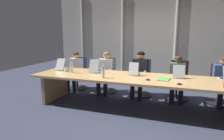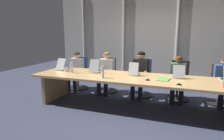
# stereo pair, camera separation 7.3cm
# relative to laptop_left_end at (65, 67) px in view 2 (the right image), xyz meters

# --- Properties ---
(ground_plane) EXTENTS (12.92, 12.92, 0.00)m
(ground_plane) POSITION_rel_laptop_left_end_xyz_m (1.91, -0.29, -0.78)
(ground_plane) COLOR #383D51
(conference_table) EXTENTS (4.50, 1.17, 0.73)m
(conference_table) POSITION_rel_laptop_left_end_xyz_m (1.91, -0.29, -0.19)
(conference_table) COLOR tan
(conference_table) RESTS_ON ground_plane
(curtain_backdrop) EXTENTS (6.46, 0.17, 3.08)m
(curtain_backdrop) POSITION_rel_laptop_left_end_xyz_m (1.91, 2.07, 0.76)
(curtain_backdrop) COLOR beige
(curtain_backdrop) RESTS_ON ground_plane
(laptop_left_end) EXTENTS (0.26, 0.49, 0.30)m
(laptop_left_end) POSITION_rel_laptop_left_end_xyz_m (0.00, 0.00, 0.00)
(laptop_left_end) COLOR #BCBCC1
(laptop_left_end) RESTS_ON conference_table
(laptop_left_mid) EXTENTS (0.26, 0.49, 0.32)m
(laptop_left_mid) POSITION_rel_laptop_left_end_xyz_m (0.93, -0.03, 0.00)
(laptop_left_mid) COLOR #A8ADB7
(laptop_left_mid) RESTS_ON conference_table
(laptop_center) EXTENTS (0.24, 0.45, 0.29)m
(laptop_center) POSITION_rel_laptop_left_end_xyz_m (1.89, -0.02, -0.00)
(laptop_center) COLOR #BCBCC1
(laptop_center) RESTS_ON conference_table
(laptop_right_mid) EXTENTS (0.27, 0.42, 0.28)m
(laptop_right_mid) POSITION_rel_laptop_left_end_xyz_m (2.86, 0.02, -0.00)
(laptop_right_mid) COLOR #A8ADB7
(laptop_right_mid) RESTS_ON conference_table
(office_chair_left_end) EXTENTS (0.60, 0.60, 0.95)m
(office_chair_left_end) POSITION_rel_laptop_left_end_xyz_m (-0.02, 0.74, -0.43)
(office_chair_left_end) COLOR navy
(office_chair_left_end) RESTS_ON ground_plane
(office_chair_left_mid) EXTENTS (0.60, 0.61, 0.96)m
(office_chair_left_mid) POSITION_rel_laptop_left_end_xyz_m (0.92, 0.74, -0.43)
(office_chair_left_mid) COLOR #2D2D38
(office_chair_left_mid) RESTS_ON ground_plane
(office_chair_center) EXTENTS (0.60, 0.60, 0.97)m
(office_chair_center) POSITION_rel_laptop_left_end_xyz_m (1.93, 0.74, -0.42)
(office_chair_center) COLOR navy
(office_chair_center) RESTS_ON ground_plane
(office_chair_right_mid) EXTENTS (0.60, 0.61, 0.98)m
(office_chair_right_mid) POSITION_rel_laptop_left_end_xyz_m (2.85, 0.74, -0.42)
(office_chair_right_mid) COLOR black
(office_chair_right_mid) RESTS_ON ground_plane
(office_chair_right_end) EXTENTS (0.60, 0.60, 0.93)m
(office_chair_right_end) POSITION_rel_laptop_left_end_xyz_m (3.81, 0.74, -0.44)
(office_chair_right_end) COLOR #511E19
(office_chair_right_end) RESTS_ON ground_plane
(person_left_end) EXTENTS (0.39, 0.56, 1.13)m
(person_left_end) POSITION_rel_laptop_left_end_xyz_m (-0.01, 0.57, -0.14)
(person_left_end) COLOR silver
(person_left_end) RESTS_ON ground_plane
(person_left_mid) EXTENTS (0.42, 0.56, 1.16)m
(person_left_mid) POSITION_rel_laptop_left_end_xyz_m (0.94, 0.58, -0.12)
(person_left_mid) COLOR silver
(person_left_mid) RESTS_ON ground_plane
(person_center) EXTENTS (0.42, 0.56, 1.20)m
(person_center) POSITION_rel_laptop_left_end_xyz_m (1.90, 0.59, -0.10)
(person_center) COLOR black
(person_center) RESTS_ON ground_plane
(person_right_mid) EXTENTS (0.38, 0.55, 1.12)m
(person_right_mid) POSITION_rel_laptop_left_end_xyz_m (2.84, 0.57, -0.15)
(person_right_mid) COLOR #4C6B4C
(person_right_mid) RESTS_ON ground_plane
(person_right_end) EXTENTS (0.43, 0.56, 1.13)m
(person_right_end) POSITION_rel_laptop_left_end_xyz_m (3.84, 0.58, -0.14)
(person_right_end) COLOR #335184
(person_right_end) RESTS_ON ground_plane
(water_bottle_primary) EXTENTS (0.07, 0.07, 0.27)m
(water_bottle_primary) POSITION_rel_laptop_left_end_xyz_m (0.43, -0.35, 0.07)
(water_bottle_primary) COLOR silver
(water_bottle_primary) RESTS_ON conference_table
(water_bottle_secondary) EXTENTS (0.07, 0.07, 0.28)m
(water_bottle_secondary) POSITION_rel_laptop_left_end_xyz_m (1.35, -0.61, 0.07)
(water_bottle_secondary) COLOR silver
(water_bottle_secondary) RESTS_ON conference_table
(coffee_mug_near) EXTENTS (0.13, 0.08, 0.09)m
(coffee_mug_near) POSITION_rel_laptop_left_end_xyz_m (0.22, -0.26, -0.01)
(coffee_mug_near) COLOR white
(coffee_mug_near) RESTS_ON conference_table
(conference_mic_left_side) EXTENTS (0.11, 0.11, 0.03)m
(conference_mic_left_side) POSITION_rel_laptop_left_end_xyz_m (2.89, -0.64, -0.04)
(conference_mic_left_side) COLOR black
(conference_mic_left_side) RESTS_ON conference_table
(conference_mic_middle) EXTENTS (0.11, 0.11, 0.03)m
(conference_mic_middle) POSITION_rel_laptop_left_end_xyz_m (2.29, -0.49, -0.04)
(conference_mic_middle) COLOR black
(conference_mic_middle) RESTS_ON conference_table
(spiral_notepad) EXTENTS (0.27, 0.34, 0.03)m
(spiral_notepad) POSITION_rel_laptop_left_end_xyz_m (2.59, -0.35, -0.05)
(spiral_notepad) COLOR #4CB74C
(spiral_notepad) RESTS_ON conference_table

